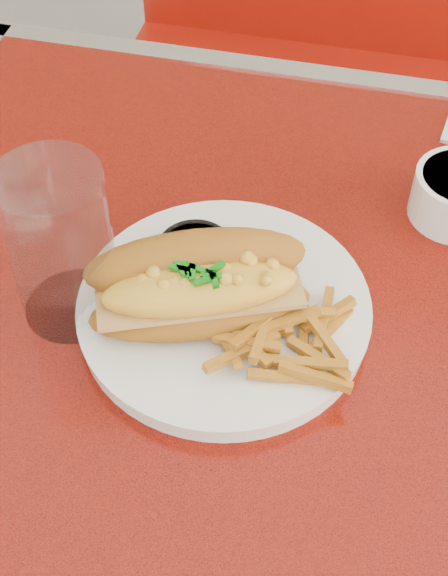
% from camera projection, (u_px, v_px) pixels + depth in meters
% --- Properties ---
extents(diner_table, '(1.23, 0.83, 0.77)m').
position_uv_depth(diner_table, '(427.00, 465.00, 0.80)').
color(diner_table, red).
rests_on(diner_table, ground).
extents(booth_bench_far, '(1.20, 0.51, 0.90)m').
position_uv_depth(booth_bench_far, '(424.00, 177.00, 1.56)').
color(booth_bench_far, maroon).
rests_on(booth_bench_far, ground).
extents(dinner_plate, '(0.30, 0.30, 0.02)m').
position_uv_depth(dinner_plate, '(224.00, 310.00, 0.71)').
color(dinner_plate, white).
rests_on(dinner_plate, diner_table).
extents(mac_hoagie, '(0.21, 0.16, 0.08)m').
position_uv_depth(mac_hoagie, '(198.00, 286.00, 0.67)').
color(mac_hoagie, '#A7671B').
rests_on(mac_hoagie, dinner_plate).
extents(fries_pile, '(0.12, 0.11, 0.03)m').
position_uv_depth(fries_pile, '(282.00, 333.00, 0.67)').
color(fries_pile, orange).
rests_on(fries_pile, dinner_plate).
extents(fork, '(0.05, 0.13, 0.00)m').
position_uv_depth(fork, '(283.00, 324.00, 0.69)').
color(fork, '#BAB9BE').
rests_on(fork, dinner_plate).
extents(sauce_cup_left, '(0.08, 0.08, 0.03)m').
position_uv_depth(sauce_cup_left, '(195.00, 257.00, 0.74)').
color(sauce_cup_left, black).
rests_on(sauce_cup_left, diner_table).
extents(water_tumbler, '(0.09, 0.09, 0.15)m').
position_uv_depth(water_tumbler, '(61.00, 247.00, 0.67)').
color(water_tumbler, '#AACADB').
rests_on(water_tumbler, diner_table).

